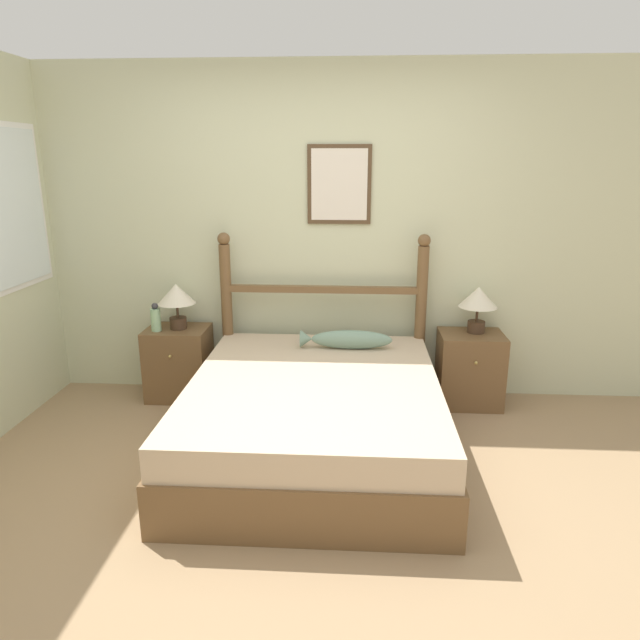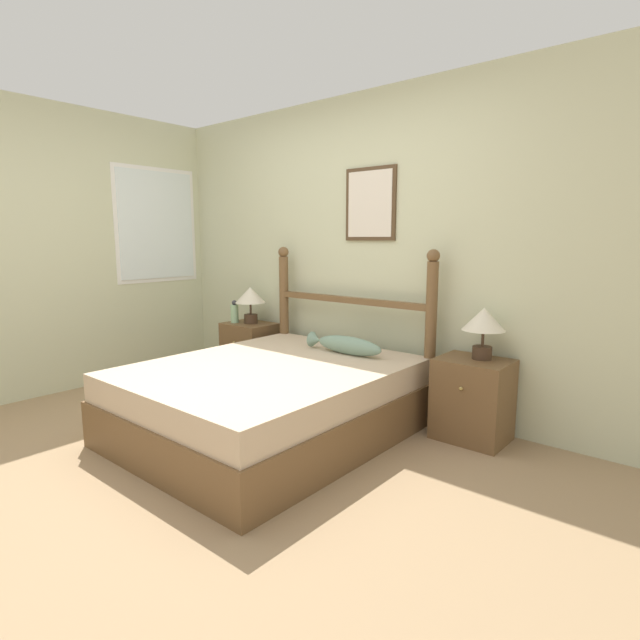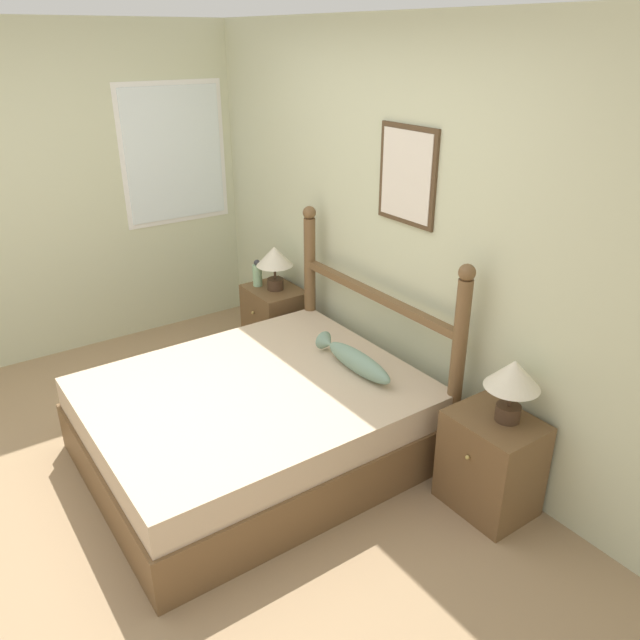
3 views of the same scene
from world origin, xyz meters
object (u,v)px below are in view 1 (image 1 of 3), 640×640
at_px(nightstand_left, 179,363).
at_px(bottle, 156,318).
at_px(nightstand_right, 470,369).
at_px(bed, 315,417).
at_px(table_lamp_right, 478,300).
at_px(fish_pillow, 346,339).
at_px(table_lamp_left, 176,297).

relative_size(nightstand_left, bottle, 2.58).
bearing_deg(nightstand_right, nightstand_left, 180.00).
height_order(nightstand_left, nightstand_right, same).
xyz_separation_m(nightstand_left, nightstand_right, (2.28, 0.00, 0.00)).
height_order(bed, bottle, bottle).
relative_size(bed, table_lamp_right, 5.48).
distance_m(nightstand_left, fish_pillow, 1.38).
relative_size(nightstand_right, table_lamp_right, 1.61).
bearing_deg(bed, nightstand_right, 36.34).
bearing_deg(fish_pillow, nightstand_left, 170.78).
height_order(table_lamp_right, bottle, table_lamp_right).
height_order(bottle, fish_pillow, bottle).
xyz_separation_m(nightstand_left, table_lamp_left, (0.01, 0.01, 0.54)).
xyz_separation_m(bed, nightstand_right, (1.14, 0.84, 0.03)).
bearing_deg(table_lamp_left, fish_pillow, -9.57).
bearing_deg(bottle, table_lamp_right, 2.59).
relative_size(table_lamp_left, table_lamp_right, 1.00).
bearing_deg(bottle, nightstand_right, 1.67).
distance_m(table_lamp_left, fish_pillow, 1.35).
distance_m(nightstand_left, nightstand_right, 2.28).
relative_size(bed, fish_pillow, 2.89).
xyz_separation_m(bed, table_lamp_right, (1.17, 0.88, 0.57)).
xyz_separation_m(table_lamp_left, table_lamp_right, (2.30, 0.03, 0.00)).
bearing_deg(table_lamp_right, bottle, -177.41).
distance_m(bed, bottle, 1.55).
height_order(table_lamp_right, fish_pillow, table_lamp_right).
relative_size(nightstand_left, table_lamp_right, 1.61).
bearing_deg(fish_pillow, nightstand_right, 12.74).
bearing_deg(table_lamp_right, bed, -143.16).
bearing_deg(nightstand_right, fish_pillow, -167.26).
height_order(nightstand_left, bottle, bottle).
bearing_deg(table_lamp_left, bed, -36.89).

